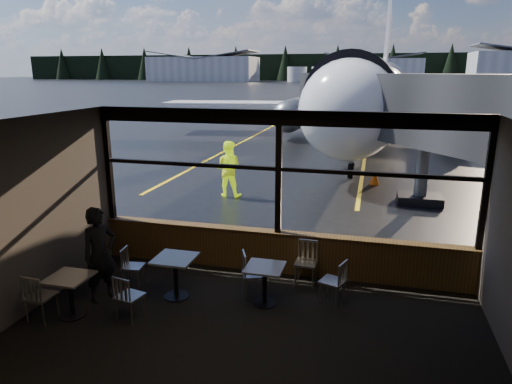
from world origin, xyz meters
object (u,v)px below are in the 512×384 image
at_px(cafe_table_near, 265,285).
at_px(chair_mid_w, 133,267).
at_px(jet_bridge, 433,140).
at_px(chair_left_s, 41,297).
at_px(passenger, 100,255).
at_px(cone_nose, 375,177).
at_px(cafe_table_left, 71,296).
at_px(chair_near_n, 306,263).
at_px(airliner, 376,54).
at_px(chair_near_w, 255,274).
at_px(chair_mid_s, 130,297).
at_px(chair_near_e, 333,282).
at_px(cafe_table_mid, 176,277).
at_px(ground_crew, 228,169).

relative_size(cafe_table_near, chair_mid_w, 0.94).
xyz_separation_m(jet_bridge, chair_left_s, (-7.17, -8.51, -1.80)).
bearing_deg(passenger, cone_nose, 4.61).
height_order(cafe_table_near, cafe_table_left, cafe_table_left).
bearing_deg(chair_near_n, airliner, -90.67).
relative_size(chair_near_n, passenger, 0.49).
height_order(chair_near_w, chair_mid_s, chair_near_w).
xyz_separation_m(chair_near_e, passenger, (-4.26, -0.94, 0.48)).
distance_m(jet_bridge, cafe_table_mid, 9.04).
height_order(chair_near_n, cone_nose, chair_near_n).
xyz_separation_m(airliner, ground_crew, (-4.68, -15.58, -4.33)).
bearing_deg(chair_near_e, cafe_table_left, 129.50).
relative_size(cafe_table_mid, cafe_table_left, 1.07).
distance_m(chair_mid_s, passenger, 1.13).
distance_m(chair_near_w, ground_crew, 7.51).
relative_size(airliner, chair_left_s, 37.85).
bearing_deg(chair_near_e, chair_mid_s, 132.82).
distance_m(cafe_table_near, cafe_table_mid, 1.73).
bearing_deg(chair_left_s, passenger, 61.15).
bearing_deg(chair_near_w, cafe_table_left, -85.55).
height_order(chair_near_e, chair_mid_w, chair_near_e).
xyz_separation_m(airliner, passenger, (-4.69, -23.37, -4.38)).
distance_m(cafe_table_near, cafe_table_left, 3.48).
bearing_deg(jet_bridge, chair_mid_s, -125.21).
relative_size(cafe_table_mid, chair_near_n, 0.91).
bearing_deg(passenger, jet_bridge, -11.66).
distance_m(cafe_table_near, ground_crew, 7.83).
distance_m(chair_near_n, chair_mid_s, 3.51).
height_order(cafe_table_mid, chair_near_w, chair_near_w).
bearing_deg(cafe_table_near, cafe_table_mid, -174.61).
bearing_deg(chair_mid_s, chair_near_n, 49.39).
height_order(chair_mid_w, chair_left_s, chair_left_s).
bearing_deg(passenger, cafe_table_left, -166.07).
bearing_deg(cone_nose, cafe_table_left, -114.26).
relative_size(cafe_table_mid, chair_near_w, 0.89).
bearing_deg(ground_crew, chair_near_n, 119.21).
bearing_deg(jet_bridge, cone_nose, 116.10).
bearing_deg(cafe_table_mid, jet_bridge, 53.51).
bearing_deg(passenger, chair_near_w, -43.90).
relative_size(chair_near_n, chair_mid_w, 1.12).
bearing_deg(airliner, chair_mid_s, -95.80).
bearing_deg(chair_near_n, chair_mid_w, 17.48).
xyz_separation_m(ground_crew, cone_nose, (4.98, 3.01, -0.70)).
xyz_separation_m(chair_mid_s, cone_nose, (4.11, 11.33, -0.16)).
relative_size(jet_bridge, chair_mid_s, 11.88).
distance_m(cafe_table_near, chair_near_w, 0.36).
bearing_deg(passenger, chair_near_n, -36.83).
height_order(chair_left_s, cone_nose, chair_left_s).
bearing_deg(ground_crew, cafe_table_near, 111.47).
bearing_deg(cafe_table_near, chair_near_w, 137.27).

